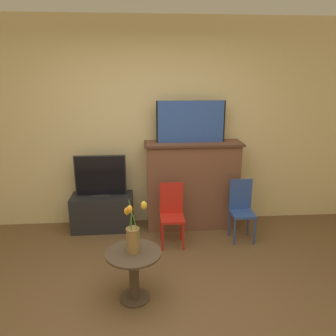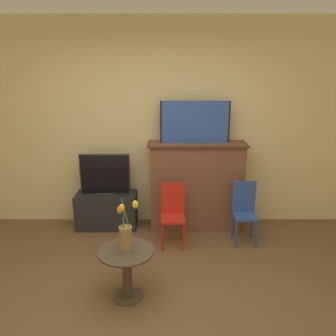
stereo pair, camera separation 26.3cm
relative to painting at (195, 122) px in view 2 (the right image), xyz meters
name	(u,v)px [view 2 (the right image)]	position (x,y,z in m)	size (l,w,h in m)	color
ground_plane	(147,330)	(-0.51, -1.91, -1.42)	(14.00, 14.00, 0.00)	brown
wall_back	(155,125)	(-0.51, 0.22, -0.07)	(8.00, 0.06, 2.70)	beige
fireplace_mantel	(196,185)	(0.03, -0.01, -0.83)	(1.25, 0.42, 1.16)	brown
painting	(195,122)	(0.00, 0.00, 0.00)	(0.88, 0.03, 0.53)	black
tv_stand	(107,210)	(-1.16, -0.02, -1.18)	(0.79, 0.38, 0.47)	#232326
tv_monitor	(105,175)	(-1.16, -0.02, -0.69)	(0.66, 0.12, 0.54)	#2D2D2D
chair_red	(173,211)	(-0.28, -0.49, -1.00)	(0.28, 0.28, 0.76)	red
chair_blue	(244,209)	(0.59, -0.42, -1.00)	(0.28, 0.28, 0.76)	#2D4C99
side_table	(127,267)	(-0.71, -1.50, -1.10)	(0.50, 0.50, 0.48)	#4C3D2D
vase_tulips	(126,234)	(-0.71, -1.51, -0.77)	(0.20, 0.17, 0.52)	olive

